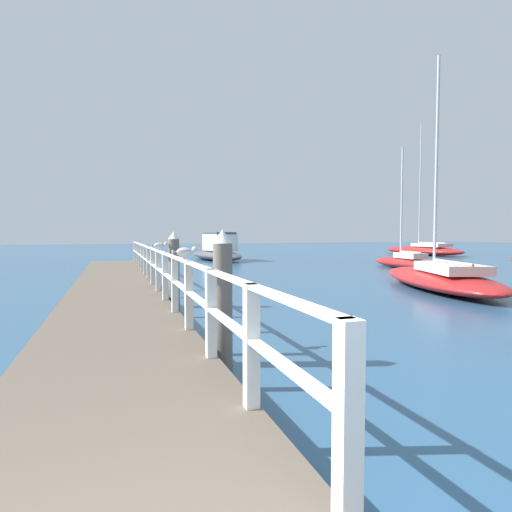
{
  "coord_description": "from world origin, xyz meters",
  "views": [
    {
      "loc": [
        -0.03,
        -0.98,
        1.92
      ],
      "look_at": [
        3.75,
        9.9,
        1.3
      ],
      "focal_mm": 28.99,
      "sensor_mm": 36.0,
      "label": 1
    }
  ],
  "objects_px": {
    "dock_piling_far": "(174,269)",
    "seagull_foreground": "(185,252)",
    "boat_5": "(404,261)",
    "boat_3": "(423,250)",
    "seagull_background": "(160,245)",
    "boat_4": "(439,278)",
    "dock_piling_near": "(223,297)",
    "boat_1": "(217,251)"
  },
  "relations": [
    {
      "from": "boat_5",
      "to": "boat_4",
      "type": "bearing_deg",
      "value": -116.64
    },
    {
      "from": "dock_piling_near",
      "to": "dock_piling_far",
      "type": "relative_size",
      "value": 1.0
    },
    {
      "from": "boat_5",
      "to": "dock_piling_far",
      "type": "bearing_deg",
      "value": -144.48
    },
    {
      "from": "boat_3",
      "to": "boat_4",
      "type": "distance_m",
      "value": 24.69
    },
    {
      "from": "seagull_foreground",
      "to": "dock_piling_near",
      "type": "bearing_deg",
      "value": 10.41
    },
    {
      "from": "seagull_foreground",
      "to": "boat_4",
      "type": "relative_size",
      "value": 0.06
    },
    {
      "from": "seagull_foreground",
      "to": "seagull_background",
      "type": "bearing_deg",
      "value": 170.52
    },
    {
      "from": "seagull_foreground",
      "to": "dock_piling_far",
      "type": "bearing_deg",
      "value": 165.2
    },
    {
      "from": "seagull_background",
      "to": "boat_5",
      "type": "relative_size",
      "value": 0.07
    },
    {
      "from": "boat_4",
      "to": "boat_1",
      "type": "bearing_deg",
      "value": 121.34
    },
    {
      "from": "boat_4",
      "to": "seagull_foreground",
      "type": "bearing_deg",
      "value": -134.53
    },
    {
      "from": "seagull_background",
      "to": "seagull_foreground",
      "type": "bearing_deg",
      "value": -12.74
    },
    {
      "from": "boat_4",
      "to": "dock_piling_near",
      "type": "bearing_deg",
      "value": -128.8
    },
    {
      "from": "seagull_background",
      "to": "boat_5",
      "type": "xyz_separation_m",
      "value": [
        14.31,
        8.4,
        -1.26
      ]
    },
    {
      "from": "boat_3",
      "to": "boat_1",
      "type": "bearing_deg",
      "value": -179.39
    },
    {
      "from": "seagull_foreground",
      "to": "boat_1",
      "type": "relative_size",
      "value": 0.06
    },
    {
      "from": "dock_piling_far",
      "to": "seagull_foreground",
      "type": "distance_m",
      "value": 4.06
    },
    {
      "from": "dock_piling_near",
      "to": "dock_piling_far",
      "type": "distance_m",
      "value": 5.02
    },
    {
      "from": "boat_4",
      "to": "boat_3",
      "type": "bearing_deg",
      "value": 69.78
    },
    {
      "from": "seagull_background",
      "to": "boat_3",
      "type": "distance_m",
      "value": 32.23
    },
    {
      "from": "boat_4",
      "to": "boat_5",
      "type": "relative_size",
      "value": 1.21
    },
    {
      "from": "dock_piling_far",
      "to": "seagull_background",
      "type": "distance_m",
      "value": 0.73
    },
    {
      "from": "seagull_background",
      "to": "boat_1",
      "type": "bearing_deg",
      "value": 149.2
    },
    {
      "from": "dock_piling_far",
      "to": "boat_1",
      "type": "bearing_deg",
      "value": 72.92
    },
    {
      "from": "seagull_foreground",
      "to": "seagull_background",
      "type": "distance_m",
      "value": 3.91
    },
    {
      "from": "dock_piling_far",
      "to": "boat_3",
      "type": "distance_m",
      "value": 31.87
    },
    {
      "from": "boat_3",
      "to": "dock_piling_near",
      "type": "bearing_deg",
      "value": -138.67
    },
    {
      "from": "seagull_foreground",
      "to": "boat_4",
      "type": "xyz_separation_m",
      "value": [
        9.65,
        4.66,
        -1.24
      ]
    },
    {
      "from": "boat_1",
      "to": "boat_4",
      "type": "relative_size",
      "value": 0.98
    },
    {
      "from": "seagull_foreground",
      "to": "seagull_background",
      "type": "height_order",
      "value": "same"
    },
    {
      "from": "boat_3",
      "to": "boat_5",
      "type": "relative_size",
      "value": 1.76
    },
    {
      "from": "boat_5",
      "to": "boat_3",
      "type": "bearing_deg",
      "value": 49.95
    },
    {
      "from": "boat_3",
      "to": "boat_4",
      "type": "height_order",
      "value": "boat_3"
    },
    {
      "from": "boat_3",
      "to": "dock_piling_far",
      "type": "bearing_deg",
      "value": -145.13
    },
    {
      "from": "seagull_background",
      "to": "boat_5",
      "type": "distance_m",
      "value": 16.64
    },
    {
      "from": "dock_piling_far",
      "to": "seagull_foreground",
      "type": "relative_size",
      "value": 4.16
    },
    {
      "from": "boat_1",
      "to": "boat_5",
      "type": "bearing_deg",
      "value": 123.06
    },
    {
      "from": "boat_3",
      "to": "boat_5",
      "type": "bearing_deg",
      "value": -137.84
    },
    {
      "from": "dock_piling_far",
      "to": "seagull_background",
      "type": "height_order",
      "value": "dock_piling_far"
    },
    {
      "from": "dock_piling_far",
      "to": "seagull_foreground",
      "type": "xyz_separation_m",
      "value": [
        -0.37,
        -4.0,
        0.63
      ]
    },
    {
      "from": "seagull_foreground",
      "to": "boat_3",
      "type": "relative_size",
      "value": 0.04
    },
    {
      "from": "boat_3",
      "to": "boat_5",
      "type": "xyz_separation_m",
      "value": [
        -11.19,
        -11.28,
        -0.09
      ]
    }
  ]
}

